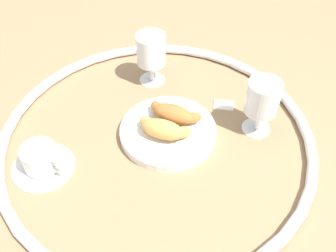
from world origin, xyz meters
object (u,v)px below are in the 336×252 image
at_px(croissant_small, 174,114).
at_px(juice_glass_left, 262,100).
at_px(pastry_plate, 168,131).
at_px(croissant_large, 163,129).
at_px(coffee_cup_near, 41,160).
at_px(sugar_packet, 224,105).
at_px(juice_glass_right, 151,51).

bearing_deg(croissant_small, juice_glass_left, -0.77).
distance_m(pastry_plate, croissant_large, 0.04).
bearing_deg(coffee_cup_near, sugar_packet, 27.20).
xyz_separation_m(croissant_large, coffee_cup_near, (-0.26, -0.08, -0.02)).
distance_m(croissant_large, coffee_cup_near, 0.27).
height_order(croissant_large, juice_glass_right, juice_glass_right).
distance_m(croissant_small, coffee_cup_near, 0.31).
height_order(pastry_plate, juice_glass_left, juice_glass_left).
height_order(pastry_plate, juice_glass_right, juice_glass_right).
distance_m(pastry_plate, juice_glass_right, 0.22).
relative_size(croissant_small, juice_glass_right, 0.91).
xyz_separation_m(pastry_plate, croissant_large, (-0.01, -0.02, 0.03)).
height_order(croissant_large, sugar_packet, croissant_large).
xyz_separation_m(croissant_small, juice_glass_right, (-0.06, 0.17, 0.05)).
distance_m(juice_glass_left, juice_glass_right, 0.31).
bearing_deg(coffee_cup_near, juice_glass_left, 15.26).
distance_m(pastry_plate, coffee_cup_near, 0.29).
relative_size(croissant_large, coffee_cup_near, 0.96).
xyz_separation_m(juice_glass_left, sugar_packet, (-0.07, 0.08, -0.09)).
bearing_deg(croissant_large, croissant_small, 64.97).
bearing_deg(sugar_packet, croissant_large, -133.62).
bearing_deg(juice_glass_right, coffee_cup_near, -125.66).
xyz_separation_m(croissant_small, juice_glass_left, (0.20, -0.00, 0.05)).
xyz_separation_m(croissant_large, juice_glass_right, (-0.04, 0.22, 0.05)).
bearing_deg(juice_glass_left, sugar_packet, 132.12).
bearing_deg(juice_glass_right, croissant_large, -80.48).
bearing_deg(juice_glass_left, croissant_large, -167.91).
distance_m(pastry_plate, sugar_packet, 0.17).
relative_size(pastry_plate, coffee_cup_near, 1.67).
bearing_deg(croissant_small, croissant_large, -115.03).
distance_m(croissant_large, juice_glass_left, 0.23).
relative_size(pastry_plate, juice_glass_left, 1.62).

